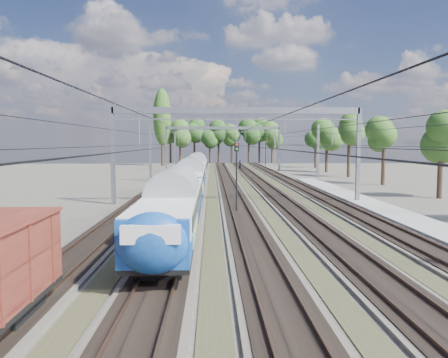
{
  "coord_description": "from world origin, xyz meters",
  "views": [
    {
      "loc": [
        -2.33,
        -10.74,
        5.73
      ],
      "look_at": [
        -1.32,
        24.35,
        2.8
      ],
      "focal_mm": 35.0,
      "sensor_mm": 36.0,
      "label": 1
    }
  ],
  "objects_px": {
    "worker": "(240,165)",
    "signal_near": "(237,169)",
    "signal_far": "(266,150)",
    "emu_train": "(190,175)"
  },
  "relations": [
    {
      "from": "worker",
      "to": "signal_near",
      "type": "relative_size",
      "value": 0.35
    },
    {
      "from": "emu_train",
      "to": "worker",
      "type": "xyz_separation_m",
      "value": [
        8.4,
        49.6,
        -1.44
      ]
    },
    {
      "from": "worker",
      "to": "signal_near",
      "type": "bearing_deg",
      "value": 153.46
    },
    {
      "from": "signal_near",
      "to": "signal_far",
      "type": "bearing_deg",
      "value": 68.41
    },
    {
      "from": "worker",
      "to": "signal_far",
      "type": "xyz_separation_m",
      "value": [
        7.05,
        12.11,
        2.88
      ]
    },
    {
      "from": "signal_far",
      "to": "worker",
      "type": "bearing_deg",
      "value": -120.93
    },
    {
      "from": "worker",
      "to": "signal_near",
      "type": "distance_m",
      "value": 59.38
    },
    {
      "from": "signal_far",
      "to": "signal_near",
      "type": "bearing_deg",
      "value": -99.68
    },
    {
      "from": "worker",
      "to": "signal_far",
      "type": "height_order",
      "value": "signal_far"
    },
    {
      "from": "worker",
      "to": "signal_near",
      "type": "height_order",
      "value": "signal_near"
    }
  ]
}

